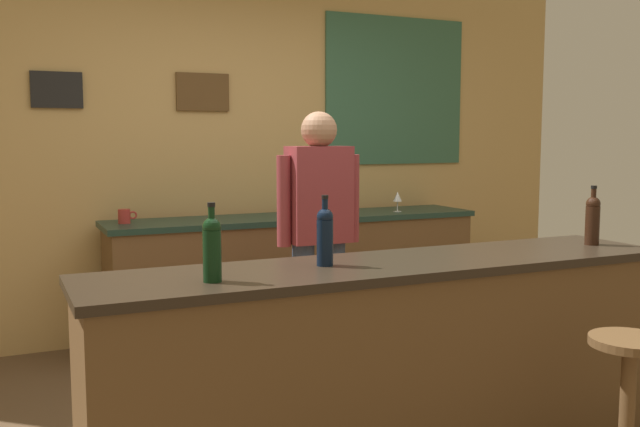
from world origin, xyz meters
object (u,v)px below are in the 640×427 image
bar_stool (628,391)px  coffee_mug (125,216)px  wine_bottle_c (593,219)px  wine_glass_a (310,200)px  wine_bottle_a (212,247)px  wine_glass_c (398,197)px  bartender (319,229)px  wine_bottle_b (325,234)px  wine_glass_b (354,198)px

bar_stool → coffee_mug: 3.22m
wine_bottle_c → wine_glass_a: (-0.69, 2.03, -0.05)m
wine_bottle_a → wine_glass_c: size_ratio=1.97×
wine_bottle_c → bar_stool: bearing=-125.7°
wine_bottle_c → bartender: bearing=136.2°
wine_bottle_b → coffee_mug: size_ratio=2.45×
wine_bottle_a → wine_bottle_c: (2.04, 0.09, 0.00)m
bar_stool → wine_glass_b: bearing=85.6°
wine_glass_a → wine_glass_c: size_ratio=1.00×
wine_glass_b → wine_glass_c: size_ratio=1.00×
wine_bottle_c → wine_glass_b: size_ratio=1.97×
bartender → coffee_mug: bearing=131.2°
bar_stool → wine_bottle_a: bearing=157.7°
wine_bottle_b → bartender: bearing=66.7°
bartender → wine_glass_b: bearing=53.6°
wine_bottle_a → wine_glass_a: bearing=57.5°
wine_bottle_b → wine_bottle_a: bearing=-166.6°
wine_bottle_a → wine_glass_c: (2.06, 2.06, -0.05)m
wine_bottle_c → wine_glass_c: 1.97m
bartender → coffee_mug: 1.42m
coffee_mug → wine_glass_b: bearing=-0.4°
bar_stool → wine_glass_b: 2.86m
wine_glass_a → bar_stool: bearing=-86.4°
wine_bottle_a → coffee_mug: bearing=89.2°
wine_bottle_c → wine_glass_b: wine_bottle_c is taller
wine_bottle_a → wine_glass_c: 2.92m
bar_stool → wine_glass_c: (0.54, 2.69, 0.55)m
coffee_mug → wine_bottle_b: bearing=-76.1°
wine_bottle_a → coffee_mug: wine_bottle_a is taller
wine_bottle_b → coffee_mug: wine_bottle_b is taller
coffee_mug → wine_glass_a: bearing=-2.9°
bar_stool → wine_bottle_a: wine_bottle_a is taller
wine_glass_a → wine_glass_b: bearing=8.1°
bartender → bar_stool: size_ratio=2.38×
wine_bottle_a → wine_bottle_b: (0.54, 0.13, 0.00)m
bartender → wine_bottle_b: bearing=-113.3°
wine_glass_b → coffee_mug: size_ratio=1.24×
wine_bottle_a → wine_bottle_b: 0.55m
wine_glass_c → coffee_mug: wine_glass_c is taller
bartender → wine_bottle_c: (1.07, -1.03, 0.12)m
coffee_mug → wine_glass_c: bearing=-3.5°
bartender → wine_bottle_b: size_ratio=5.29×
bar_stool → wine_glass_a: (-0.17, 2.75, 0.55)m
wine_bottle_c → coffee_mug: bearing=133.8°
wine_glass_c → wine_bottle_c: bearing=-90.7°
wine_bottle_c → coffee_mug: size_ratio=2.45×
wine_glass_c → wine_glass_a: bearing=175.3°
wine_glass_a → bartender: bearing=-111.3°
wine_bottle_b → wine_glass_c: 2.46m
bar_stool → coffee_mug: (-1.50, 2.81, 0.49)m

